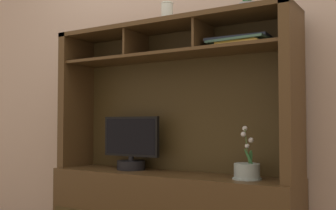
{
  "coord_description": "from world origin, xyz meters",
  "views": [
    {
      "loc": [
        1.38,
        -2.25,
        0.85
      ],
      "look_at": [
        0.0,
        0.0,
        0.96
      ],
      "focal_mm": 43.43,
      "sensor_mm": 36.0,
      "label": 1
    }
  ],
  "objects_px": {
    "magazine_stack_left": "(239,42)",
    "potted_succulent": "(248,0)",
    "media_console": "(169,185)",
    "tv_monitor": "(131,147)",
    "ceramic_vase": "(167,13)",
    "potted_orchid": "(247,170)"
  },
  "relations": [
    {
      "from": "tv_monitor",
      "to": "ceramic_vase",
      "type": "distance_m",
      "value": 0.94
    },
    {
      "from": "potted_orchid",
      "to": "media_console",
      "type": "bearing_deg",
      "value": 177.19
    },
    {
      "from": "media_console",
      "to": "potted_succulent",
      "type": "relative_size",
      "value": 9.35
    },
    {
      "from": "media_console",
      "to": "tv_monitor",
      "type": "bearing_deg",
      "value": 178.94
    },
    {
      "from": "potted_succulent",
      "to": "ceramic_vase",
      "type": "xyz_separation_m",
      "value": [
        -0.54,
        -0.03,
        -0.0
      ]
    },
    {
      "from": "ceramic_vase",
      "to": "media_console",
      "type": "bearing_deg",
      "value": 90.0
    },
    {
      "from": "ceramic_vase",
      "to": "potted_orchid",
      "type": "bearing_deg",
      "value": -0.89
    },
    {
      "from": "potted_orchid",
      "to": "tv_monitor",
      "type": "bearing_deg",
      "value": 177.82
    },
    {
      "from": "potted_succulent",
      "to": "ceramic_vase",
      "type": "relative_size",
      "value": 1.32
    },
    {
      "from": "potted_succulent",
      "to": "ceramic_vase",
      "type": "bearing_deg",
      "value": -176.74
    },
    {
      "from": "media_console",
      "to": "potted_orchid",
      "type": "height_order",
      "value": "media_console"
    },
    {
      "from": "tv_monitor",
      "to": "potted_orchid",
      "type": "relative_size",
      "value": 1.45
    },
    {
      "from": "media_console",
      "to": "tv_monitor",
      "type": "distance_m",
      "value": 0.39
    },
    {
      "from": "potted_orchid",
      "to": "magazine_stack_left",
      "type": "bearing_deg",
      "value": 149.54
    },
    {
      "from": "magazine_stack_left",
      "to": "potted_succulent",
      "type": "bearing_deg",
      "value": 5.08
    },
    {
      "from": "tv_monitor",
      "to": "potted_succulent",
      "type": "height_order",
      "value": "potted_succulent"
    },
    {
      "from": "tv_monitor",
      "to": "potted_succulent",
      "type": "bearing_deg",
      "value": 0.47
    },
    {
      "from": "ceramic_vase",
      "to": "potted_succulent",
      "type": "bearing_deg",
      "value": 3.26
    },
    {
      "from": "magazine_stack_left",
      "to": "potted_succulent",
      "type": "relative_size",
      "value": 2.2
    },
    {
      "from": "potted_orchid",
      "to": "potted_succulent",
      "type": "bearing_deg",
      "value": 88.93
    },
    {
      "from": "magazine_stack_left",
      "to": "potted_succulent",
      "type": "height_order",
      "value": "potted_succulent"
    },
    {
      "from": "tv_monitor",
      "to": "potted_succulent",
      "type": "xyz_separation_m",
      "value": [
        0.85,
        0.01,
        0.89
      ]
    }
  ]
}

